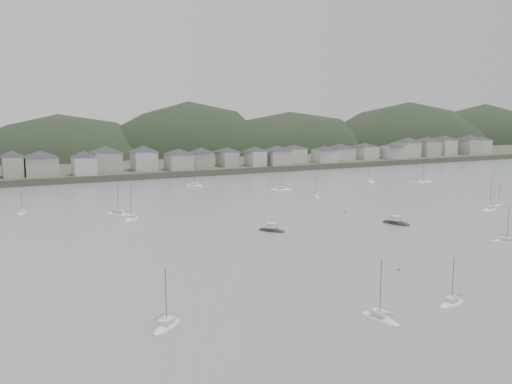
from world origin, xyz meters
TOP-DOWN VIEW (x-y plane):
  - ground at (0.00, 0.00)m, footprint 900.00×900.00m
  - far_shore_land at (0.00, 295.00)m, footprint 900.00×250.00m
  - forested_ridge at (4.83, 269.40)m, footprint 851.55×103.94m
  - waterfront_town at (50.59, 183.34)m, footprint 451.48×28.46m
  - sailboat_lead at (-41.82, 86.50)m, footprint 8.73×9.09m
  - moored_fleet at (-4.14, 63.66)m, footprint 235.19×172.10m
  - motor_launch_near at (25.68, 37.22)m, footprint 5.75×9.36m
  - motor_launch_far at (-10.62, 44.86)m, footprint 6.69×7.87m
  - mooring_buoys at (2.93, 60.36)m, footprint 184.18×148.83m

SIDE VIEW (x-z plane):
  - forested_ridge at x=4.83m, z-range -62.57..40.00m
  - ground at x=0.00m, z-range 0.00..0.00m
  - mooring_buoys at x=2.93m, z-range -0.20..0.50m
  - sailboat_lead at x=-41.82m, z-range -6.35..6.69m
  - moored_fleet at x=-4.14m, z-range -6.35..6.71m
  - motor_launch_near at x=25.68m, z-range -1.76..2.33m
  - motor_launch_far at x=-10.62m, z-range -1.63..2.21m
  - far_shore_land at x=0.00m, z-range 0.00..3.00m
  - waterfront_town at x=50.59m, z-range 2.20..15.12m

